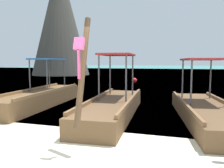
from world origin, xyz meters
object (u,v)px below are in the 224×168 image
at_px(longtail_boat_turquoise_ribbon, 41,97).
at_px(longtail_boat_blue_ribbon, 206,111).
at_px(mooring_buoy_near, 134,80).
at_px(karst_rock, 59,21).
at_px(longtail_boat_pink_ribbon, 113,106).

bearing_deg(longtail_boat_turquoise_ribbon, longtail_boat_blue_ribbon, -5.00).
bearing_deg(mooring_buoy_near, karst_rock, 142.60).
height_order(longtail_boat_pink_ribbon, longtail_boat_blue_ribbon, longtail_boat_pink_ribbon).
relative_size(longtail_boat_pink_ribbon, karst_rock, 0.38).
height_order(karst_rock, mooring_buoy_near, karst_rock).
relative_size(longtail_boat_blue_ribbon, karst_rock, 0.36).
bearing_deg(longtail_boat_blue_ribbon, karst_rock, 128.70).
xyz_separation_m(longtail_boat_turquoise_ribbon, karst_rock, (-10.95, 20.76, 7.08)).
xyz_separation_m(longtail_boat_turquoise_ribbon, longtail_boat_blue_ribbon, (6.11, -0.53, -0.06)).
xyz_separation_m(longtail_boat_turquoise_ribbon, longtail_boat_pink_ribbon, (3.26, -0.75, -0.03)).
distance_m(longtail_boat_turquoise_ribbon, longtail_boat_blue_ribbon, 6.14).
xyz_separation_m(longtail_boat_pink_ribbon, karst_rock, (-14.20, 21.51, 7.11)).
bearing_deg(longtail_boat_blue_ribbon, longtail_boat_turquoise_ribbon, 175.00).
bearing_deg(karst_rock, longtail_boat_blue_ribbon, -51.30).
bearing_deg(longtail_boat_pink_ribbon, karst_rock, 123.44).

